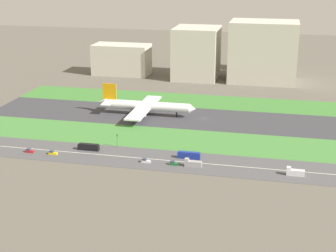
{
  "coord_description": "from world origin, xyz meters",
  "views": [
    {
      "loc": [
        45.67,
        -305.22,
        97.31
      ],
      "look_at": [
        -14.74,
        -36.5,
        6.0
      ],
      "focal_mm": 54.4,
      "sensor_mm": 36.0,
      "label": 1
    }
  ],
  "objects_px": {
    "car_2": "(53,153)",
    "car_0": "(174,163)",
    "car_1": "(145,161)",
    "airliner": "(145,106)",
    "hangar_building": "(197,53)",
    "fuel_tank_west": "(239,60)",
    "bus_1": "(89,147)",
    "office_tower": "(263,52)",
    "traffic_light": "(117,139)",
    "terminal_building": "(122,59)",
    "fuel_tank_centre": "(276,62)",
    "truck_2": "(193,163)",
    "truck_0": "(295,172)",
    "bus_0": "(189,155)"
  },
  "relations": [
    {
      "from": "car_2",
      "to": "car_0",
      "type": "bearing_deg",
      "value": -180.0
    },
    {
      "from": "car_2",
      "to": "fuel_tank_west",
      "type": "height_order",
      "value": "fuel_tank_west"
    },
    {
      "from": "airliner",
      "to": "hangar_building",
      "type": "relative_size",
      "value": 1.52
    },
    {
      "from": "fuel_tank_west",
      "to": "truck_2",
      "type": "bearing_deg",
      "value": -90.37
    },
    {
      "from": "car_2",
      "to": "traffic_light",
      "type": "bearing_deg",
      "value": -148.49
    },
    {
      "from": "fuel_tank_west",
      "to": "traffic_light",
      "type": "bearing_deg",
      "value": -101.87
    },
    {
      "from": "hangar_building",
      "to": "fuel_tank_centre",
      "type": "xyz_separation_m",
      "value": [
        65.06,
        45.0,
        -13.54
      ]
    },
    {
      "from": "fuel_tank_centre",
      "to": "office_tower",
      "type": "bearing_deg",
      "value": -102.59
    },
    {
      "from": "airliner",
      "to": "bus_0",
      "type": "distance_m",
      "value": 79.95
    },
    {
      "from": "bus_0",
      "to": "traffic_light",
      "type": "height_order",
      "value": "traffic_light"
    },
    {
      "from": "truck_2",
      "to": "fuel_tank_centre",
      "type": "relative_size",
      "value": 0.36
    },
    {
      "from": "car_2",
      "to": "terminal_building",
      "type": "height_order",
      "value": "terminal_building"
    },
    {
      "from": "traffic_light",
      "to": "office_tower",
      "type": "height_order",
      "value": "office_tower"
    },
    {
      "from": "bus_0",
      "to": "traffic_light",
      "type": "distance_m",
      "value": 41.7
    },
    {
      "from": "bus_0",
      "to": "terminal_building",
      "type": "relative_size",
      "value": 0.24
    },
    {
      "from": "car_0",
      "to": "bus_0",
      "type": "relative_size",
      "value": 0.38
    },
    {
      "from": "fuel_tank_west",
      "to": "car_2",
      "type": "bearing_deg",
      "value": -107.64
    },
    {
      "from": "bus_1",
      "to": "car_1",
      "type": "distance_m",
      "value": 35.39
    },
    {
      "from": "bus_0",
      "to": "hangar_building",
      "type": "height_order",
      "value": "hangar_building"
    },
    {
      "from": "bus_1",
      "to": "truck_2",
      "type": "bearing_deg",
      "value": -9.81
    },
    {
      "from": "airliner",
      "to": "hangar_building",
      "type": "height_order",
      "value": "hangar_building"
    },
    {
      "from": "truck_0",
      "to": "bus_0",
      "type": "bearing_deg",
      "value": -10.81
    },
    {
      "from": "hangar_building",
      "to": "office_tower",
      "type": "relative_size",
      "value": 0.79
    },
    {
      "from": "hangar_building",
      "to": "fuel_tank_centre",
      "type": "distance_m",
      "value": 80.26
    },
    {
      "from": "car_0",
      "to": "hangar_building",
      "type": "height_order",
      "value": "hangar_building"
    },
    {
      "from": "car_1",
      "to": "truck_2",
      "type": "distance_m",
      "value": 23.92
    },
    {
      "from": "bus_1",
      "to": "terminal_building",
      "type": "distance_m",
      "value": 186.49
    },
    {
      "from": "airliner",
      "to": "terminal_building",
      "type": "distance_m",
      "value": 125.27
    },
    {
      "from": "car_0",
      "to": "truck_2",
      "type": "height_order",
      "value": "truck_2"
    },
    {
      "from": "car_1",
      "to": "car_2",
      "type": "bearing_deg",
      "value": 0.0
    },
    {
      "from": "car_2",
      "to": "terminal_building",
      "type": "distance_m",
      "value": 193.76
    },
    {
      "from": "truck_2",
      "to": "hangar_building",
      "type": "xyz_separation_m",
      "value": [
        -30.95,
        192.0,
        19.67
      ]
    },
    {
      "from": "car_2",
      "to": "airliner",
      "type": "bearing_deg",
      "value": -109.99
    },
    {
      "from": "traffic_light",
      "to": "fuel_tank_west",
      "type": "xyz_separation_m",
      "value": [
        46.01,
        219.01,
        4.23
      ]
    },
    {
      "from": "bus_0",
      "to": "fuel_tank_centre",
      "type": "distance_m",
      "value": 230.2
    },
    {
      "from": "bus_1",
      "to": "office_tower",
      "type": "distance_m",
      "value": 200.87
    },
    {
      "from": "terminal_building",
      "to": "office_tower",
      "type": "relative_size",
      "value": 0.9
    },
    {
      "from": "bus_1",
      "to": "fuel_tank_west",
      "type": "distance_m",
      "value": 234.73
    },
    {
      "from": "car_0",
      "to": "fuel_tank_centre",
      "type": "xyz_separation_m",
      "value": [
        43.63,
        237.0,
        6.88
      ]
    },
    {
      "from": "terminal_building",
      "to": "fuel_tank_centre",
      "type": "xyz_separation_m",
      "value": [
        131.05,
        45.0,
        -5.25
      ]
    },
    {
      "from": "traffic_light",
      "to": "terminal_building",
      "type": "bearing_deg",
      "value": 106.77
    },
    {
      "from": "bus_1",
      "to": "fuel_tank_centre",
      "type": "distance_m",
      "value": 244.99
    },
    {
      "from": "car_1",
      "to": "traffic_light",
      "type": "height_order",
      "value": "traffic_light"
    },
    {
      "from": "car_0",
      "to": "fuel_tank_west",
      "type": "xyz_separation_m",
      "value": [
        11.04,
        237.0,
        7.6
      ]
    },
    {
      "from": "bus_0",
      "to": "terminal_building",
      "type": "xyz_separation_m",
      "value": [
        -93.29,
        182.0,
        11.24
      ]
    },
    {
      "from": "car_0",
      "to": "fuel_tank_west",
      "type": "height_order",
      "value": "fuel_tank_west"
    },
    {
      "from": "truck_0",
      "to": "office_tower",
      "type": "height_order",
      "value": "office_tower"
    },
    {
      "from": "bus_0",
      "to": "truck_0",
      "type": "height_order",
      "value": "truck_0"
    },
    {
      "from": "car_0",
      "to": "traffic_light",
      "type": "height_order",
      "value": "traffic_light"
    },
    {
      "from": "car_2",
      "to": "truck_0",
      "type": "relative_size",
      "value": 0.52
    }
  ]
}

